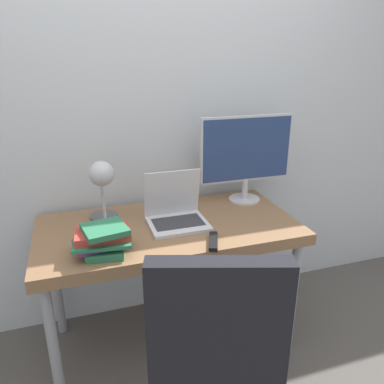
{
  "coord_description": "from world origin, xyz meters",
  "views": [
    {
      "loc": [
        -0.43,
        -1.4,
        1.61
      ],
      "look_at": [
        0.12,
        0.31,
        0.94
      ],
      "focal_mm": 35.0,
      "sensor_mm": 36.0,
      "label": 1
    }
  ],
  "objects_px": {
    "office_chair": "(214,362)",
    "book_stack": "(104,239)",
    "desk_lamp": "(102,182)",
    "laptop": "(176,213)",
    "monitor": "(246,153)"
  },
  "relations": [
    {
      "from": "office_chair",
      "to": "book_stack",
      "type": "distance_m",
      "value": 0.71
    },
    {
      "from": "office_chair",
      "to": "book_stack",
      "type": "height_order",
      "value": "office_chair"
    },
    {
      "from": "laptop",
      "to": "office_chair",
      "type": "relative_size",
      "value": 0.29
    },
    {
      "from": "desk_lamp",
      "to": "laptop",
      "type": "bearing_deg",
      "value": -12.28
    },
    {
      "from": "desk_lamp",
      "to": "book_stack",
      "type": "relative_size",
      "value": 1.32
    },
    {
      "from": "laptop",
      "to": "desk_lamp",
      "type": "xyz_separation_m",
      "value": [
        -0.36,
        0.08,
        0.19
      ]
    },
    {
      "from": "desk_lamp",
      "to": "book_stack",
      "type": "height_order",
      "value": "desk_lamp"
    },
    {
      "from": "monitor",
      "to": "desk_lamp",
      "type": "bearing_deg",
      "value": -172.62
    },
    {
      "from": "office_chair",
      "to": "book_stack",
      "type": "bearing_deg",
      "value": 117.73
    },
    {
      "from": "office_chair",
      "to": "laptop",
      "type": "bearing_deg",
      "value": 83.82
    },
    {
      "from": "monitor",
      "to": "desk_lamp",
      "type": "height_order",
      "value": "monitor"
    },
    {
      "from": "laptop",
      "to": "book_stack",
      "type": "bearing_deg",
      "value": -152.5
    },
    {
      "from": "desk_lamp",
      "to": "monitor",
      "type": "bearing_deg",
      "value": 7.38
    },
    {
      "from": "laptop",
      "to": "desk_lamp",
      "type": "relative_size",
      "value": 0.85
    },
    {
      "from": "laptop",
      "to": "office_chair",
      "type": "bearing_deg",
      "value": -96.18
    }
  ]
}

